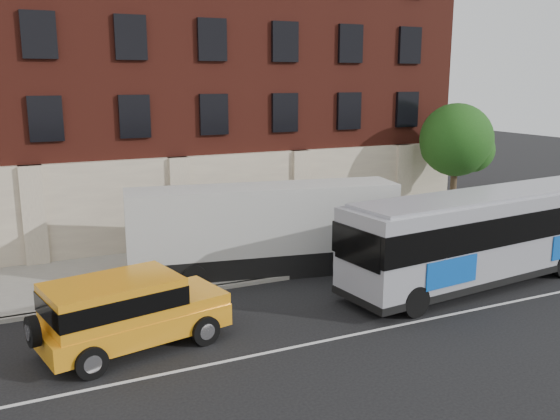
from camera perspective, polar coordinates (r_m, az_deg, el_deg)
name	(u,v)px	position (r m, az deg, el deg)	size (l,w,h in m)	color
ground	(300,355)	(17.16, 1.89, -13.56)	(120.00, 120.00, 0.00)	black
sidewalk	(200,264)	(24.93, -7.59, -5.10)	(60.00, 6.00, 0.15)	#99978B
kerb	(225,286)	(22.23, -5.22, -7.22)	(60.00, 0.25, 0.15)	#99978B
lane_line	(292,348)	(17.56, 1.13, -12.90)	(60.00, 0.12, 0.01)	beige
building	(147,77)	(31.45, -12.51, 12.20)	(30.00, 12.10, 15.00)	#571D14
street_tree	(457,143)	(31.19, 16.42, 6.14)	(3.60, 3.60, 6.20)	#3E2C1F
city_bus	(490,233)	(23.70, 19.25, -2.05)	(12.72, 3.95, 3.43)	gray
yellow_suv	(125,309)	(17.56, -14.45, -9.07)	(5.63, 3.21, 2.10)	orange
shipping_container	(264,231)	(23.38, -1.51, -1.97)	(10.66, 3.91, 3.48)	black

